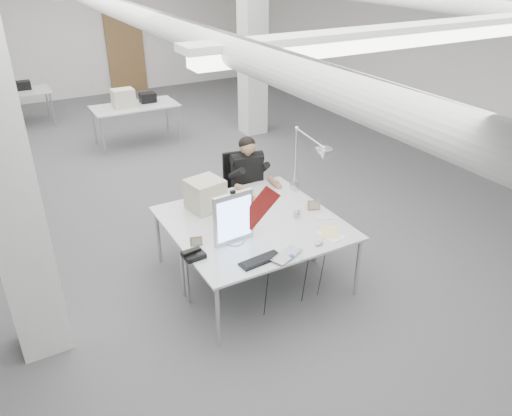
{
  "coord_description": "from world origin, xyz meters",
  "views": [
    {
      "loc": [
        -2.32,
        -6.27,
        3.48
      ],
      "look_at": [
        0.07,
        -2.0,
        0.89
      ],
      "focal_mm": 35.0,
      "sensor_mm": 36.0,
      "label": 1
    }
  ],
  "objects": [
    {
      "name": "monitor",
      "position": [
        -0.37,
        -2.32,
        1.03
      ],
      "size": [
        0.45,
        0.08,
        0.56
      ],
      "primitive_type": "cube",
      "rotation": [
        0.0,
        0.0,
        0.07
      ],
      "color": "silver",
      "rests_on": "desk_main"
    },
    {
      "name": "architect_lamp",
      "position": [
        0.85,
        -1.84,
        1.24
      ],
      "size": [
        0.53,
        0.8,
        0.98
      ],
      "primitive_type": null,
      "rotation": [
        0.0,
        0.0,
        0.4
      ],
      "color": "silver",
      "rests_on": "desk_second"
    },
    {
      "name": "desk_main",
      "position": [
        0.0,
        -2.5,
        0.74
      ],
      "size": [
        1.8,
        0.9,
        0.02
      ],
      "primitive_type": "cube",
      "color": "silver",
      "rests_on": "room_shell"
    },
    {
      "name": "paper_stack_a",
      "position": [
        0.58,
        -2.71,
        0.76
      ],
      "size": [
        0.23,
        0.3,
        0.01
      ],
      "primitive_type": "cube",
      "rotation": [
        0.0,
        0.0,
        0.13
      ],
      "color": "white",
      "rests_on": "desk_main"
    },
    {
      "name": "bg_desk_a",
      "position": [
        0.2,
        3.0,
        0.74
      ],
      "size": [
        1.6,
        0.8,
        0.02
      ],
      "primitive_type": "cube",
      "color": "silver",
      "rests_on": "room_shell"
    },
    {
      "name": "bankers_lamp",
      "position": [
        -0.14,
        -2.08,
        0.93
      ],
      "size": [
        0.32,
        0.23,
        0.34
      ],
      "primitive_type": null,
      "rotation": [
        0.0,
        0.0,
        0.4
      ],
      "color": "gold",
      "rests_on": "desk_main"
    },
    {
      "name": "paper_stack_b",
      "position": [
        0.61,
        -2.65,
        0.76
      ],
      "size": [
        0.29,
        0.32,
        0.01
      ],
      "primitive_type": "cube",
      "rotation": [
        0.0,
        0.0,
        -0.46
      ],
      "color": "#E7D48A",
      "rests_on": "desk_main"
    },
    {
      "name": "keyboard",
      "position": [
        -0.31,
        -2.77,
        0.77
      ],
      "size": [
        0.45,
        0.19,
        0.02
      ],
      "primitive_type": "cube",
      "rotation": [
        0.0,
        0.0,
        0.1
      ],
      "color": "black",
      "rests_on": "desk_main"
    },
    {
      "name": "desk_phone",
      "position": [
        -0.85,
        -2.39,
        0.78
      ],
      "size": [
        0.21,
        0.19,
        0.05
      ],
      "primitive_type": "cube",
      "rotation": [
        0.0,
        0.0,
        0.05
      ],
      "color": "black",
      "rests_on": "desk_main"
    },
    {
      "name": "mouse",
      "position": [
        0.35,
        -2.81,
        0.77
      ],
      "size": [
        0.1,
        0.08,
        0.04
      ],
      "primitive_type": "ellipsoid",
      "rotation": [
        0.0,
        0.0,
        -0.17
      ],
      "color": "#A7A7AB",
      "rests_on": "desk_main"
    },
    {
      "name": "room_shell",
      "position": [
        0.04,
        0.13,
        1.69
      ],
      "size": [
        10.04,
        14.04,
        3.24
      ],
      "color": "#4C4C4F",
      "rests_on": "ground"
    },
    {
      "name": "desk_clock",
      "position": [
        0.49,
        -2.2,
        0.81
      ],
      "size": [
        0.09,
        0.03,
        0.09
      ],
      "primitive_type": "cylinder",
      "rotation": [
        1.57,
        0.0,
        0.04
      ],
      "color": "#B2B2B7",
      "rests_on": "desk_main"
    },
    {
      "name": "laptop",
      "position": [
        -0.02,
        -2.88,
        0.77
      ],
      "size": [
        0.43,
        0.37,
        0.03
      ],
      "primitive_type": "imported",
      "rotation": [
        0.0,
        0.0,
        0.42
      ],
      "color": "silver",
      "rests_on": "desk_main"
    },
    {
      "name": "picture_frame_left",
      "position": [
        -0.74,
        -2.2,
        0.8
      ],
      "size": [
        0.13,
        0.06,
        0.1
      ],
      "primitive_type": "cube",
      "rotation": [
        -0.21,
        0.0,
        -0.27
      ],
      "color": "#A37146",
      "rests_on": "desk_main"
    },
    {
      "name": "desk_second",
      "position": [
        0.0,
        -1.6,
        0.74
      ],
      "size": [
        1.8,
        0.9,
        0.02
      ],
      "primitive_type": "cube",
      "color": "silver",
      "rests_on": "room_shell"
    },
    {
      "name": "bg_desk_b",
      "position": [
        -1.8,
        5.2,
        0.74
      ],
      "size": [
        1.6,
        0.8,
        0.02
      ],
      "primitive_type": "cube",
      "color": "silver",
      "rests_on": "room_shell"
    },
    {
      "name": "pennant",
      "position": [
        -0.1,
        -2.35,
        1.09
      ],
      "size": [
        0.45,
        0.13,
        0.5
      ],
      "primitive_type": "cube",
      "rotation": [
        0.0,
        -0.87,
        -0.25
      ],
      "color": "maroon",
      "rests_on": "monitor"
    },
    {
      "name": "seated_person",
      "position": [
        0.48,
        -1.04,
        0.9
      ],
      "size": [
        0.55,
        0.65,
        0.87
      ],
      "primitive_type": null,
      "rotation": [
        0.0,
        0.0,
        -0.16
      ],
      "color": "black",
      "rests_on": "office_chair"
    },
    {
      "name": "office_chair",
      "position": [
        0.48,
        -0.99,
        0.52
      ],
      "size": [
        0.58,
        0.58,
        1.03
      ],
      "primitive_type": null,
      "rotation": [
        0.0,
        0.0,
        -0.16
      ],
      "color": "black",
      "rests_on": "room_shell"
    },
    {
      "name": "picture_frame_right",
      "position": [
        0.75,
        -2.14,
        0.81
      ],
      "size": [
        0.15,
        0.09,
        0.12
      ],
      "primitive_type": "cube",
      "rotation": [
        -0.21,
        0.0,
        -0.38
      ],
      "color": "#A56E47",
      "rests_on": "desk_main"
    },
    {
      "name": "paper_stack_c",
      "position": [
        0.74,
        -2.35,
        0.76
      ],
      "size": [
        0.23,
        0.19,
        0.01
      ],
      "primitive_type": "cube",
      "rotation": [
        0.0,
        0.0,
        -0.27
      ],
      "color": "silver",
      "rests_on": "desk_main"
    },
    {
      "name": "beige_monitor",
      "position": [
        -0.32,
        -1.5,
        0.93
      ],
      "size": [
        0.43,
        0.42,
        0.36
      ],
      "primitive_type": "cube",
      "rotation": [
        0.0,
        0.0,
        0.18
      ],
      "color": "#BCB79B",
      "rests_on": "desk_second"
    }
  ]
}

